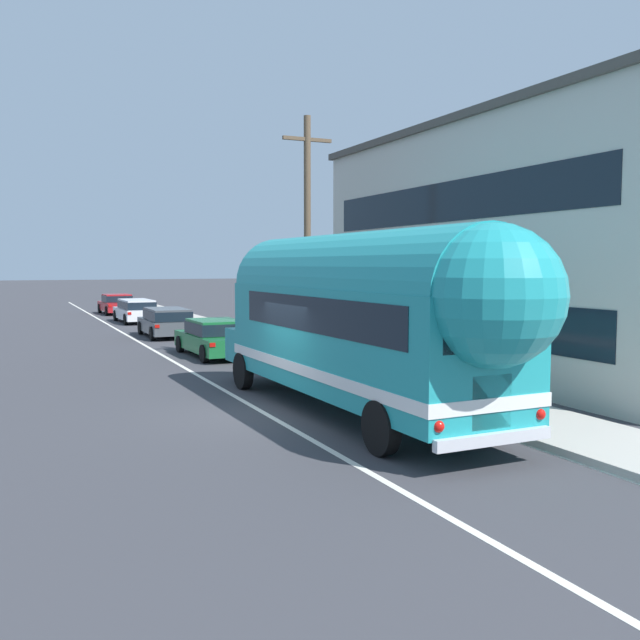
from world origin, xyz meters
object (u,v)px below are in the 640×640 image
at_px(car_second, 166,320).
at_px(car_third, 136,309).
at_px(utility_pole, 307,235).
at_px(car_lead, 215,336).
at_px(car_fourth, 117,303).
at_px(painted_bus, 364,315).

height_order(car_second, car_third, same).
height_order(utility_pole, car_lead, utility_pole).
bearing_deg(car_second, utility_pole, -75.25).
bearing_deg(car_second, car_fourth, 89.39).
bearing_deg(car_fourth, car_second, -90.61).
distance_m(painted_bus, car_third, 28.30).
distance_m(utility_pole, car_fourth, 27.66).
height_order(utility_pole, car_fourth, utility_pole).
relative_size(car_lead, car_third, 0.99).
distance_m(painted_bus, car_lead, 11.77).
distance_m(car_lead, car_second, 7.60).
bearing_deg(utility_pole, car_second, 104.75).
height_order(car_lead, car_fourth, same).
bearing_deg(car_third, car_fourth, 89.60).
xyz_separation_m(car_lead, car_second, (-0.21, 7.60, 0.04)).
bearing_deg(car_third, car_lead, -89.70).
xyz_separation_m(utility_pole, car_third, (-2.62, 19.40, -3.63)).
bearing_deg(car_second, car_lead, -88.41).
bearing_deg(utility_pole, car_third, 97.68).
height_order(painted_bus, car_second, painted_bus).
bearing_deg(car_fourth, car_lead, -89.93).
xyz_separation_m(painted_bus, car_lead, (-0.03, 11.67, -1.56)).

